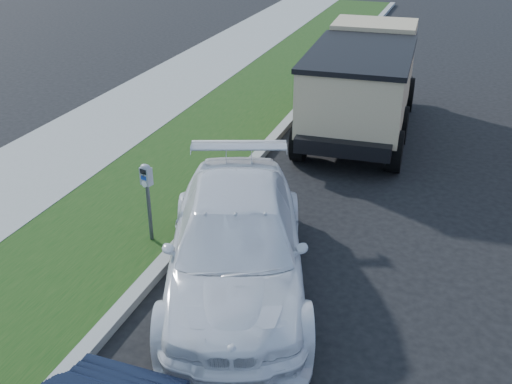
% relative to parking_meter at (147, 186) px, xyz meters
% --- Properties ---
extents(ground, '(120.00, 120.00, 0.00)m').
position_rel_parking_meter_xyz_m(ground, '(3.11, -0.23, -1.20)').
color(ground, black).
rests_on(ground, ground).
extents(streetside, '(6.12, 50.00, 0.15)m').
position_rel_parking_meter_xyz_m(streetside, '(-2.46, 1.77, -1.13)').
color(streetside, gray).
rests_on(streetside, ground).
extents(parking_meter, '(0.23, 0.18, 1.46)m').
position_rel_parking_meter_xyz_m(parking_meter, '(0.00, 0.00, 0.00)').
color(parking_meter, '#3F4247').
rests_on(parking_meter, ground).
extents(white_wagon, '(3.82, 5.70, 1.53)m').
position_rel_parking_meter_xyz_m(white_wagon, '(1.86, -0.53, -0.43)').
color(white_wagon, white).
rests_on(white_wagon, ground).
extents(dump_truck, '(2.81, 6.38, 2.45)m').
position_rel_parking_meter_xyz_m(dump_truck, '(2.40, 7.15, 0.18)').
color(dump_truck, black).
rests_on(dump_truck, ground).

